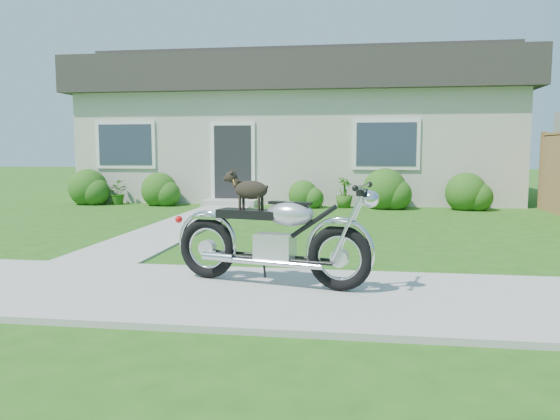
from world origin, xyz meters
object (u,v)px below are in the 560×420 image
(potted_plant_left, at_px, (116,192))
(motorcycle_with_dog, at_px, (274,236))
(potted_plant_right, at_px, (344,193))
(house, at_px, (301,128))

(potted_plant_left, distance_m, motorcycle_with_dog, 9.97)
(potted_plant_left, bearing_deg, potted_plant_right, 0.00)
(house, relative_size, potted_plant_left, 19.56)
(house, bearing_deg, potted_plant_right, -66.89)
(motorcycle_with_dog, bearing_deg, house, 108.22)
(potted_plant_right, bearing_deg, potted_plant_left, 180.00)
(motorcycle_with_dog, bearing_deg, potted_plant_right, 100.03)
(potted_plant_right, distance_m, motorcycle_with_dog, 8.27)
(potted_plant_left, height_order, motorcycle_with_dog, motorcycle_with_dog)
(potted_plant_left, distance_m, potted_plant_right, 6.08)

